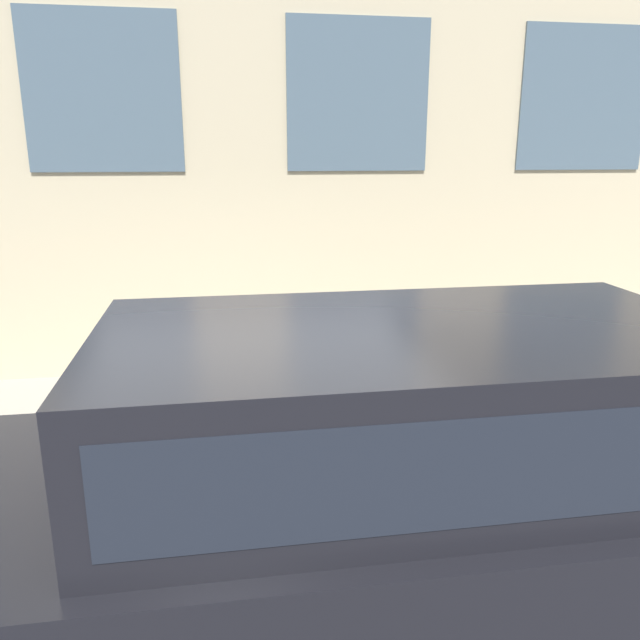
% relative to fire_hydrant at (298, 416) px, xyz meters
% --- Properties ---
extents(ground_plane, '(80.00, 80.00, 0.00)m').
position_rel_fire_hydrant_xyz_m(ground_plane, '(-0.49, 0.36, -0.55)').
color(ground_plane, '#47474C').
extents(sidewalk, '(2.99, 60.00, 0.13)m').
position_rel_fire_hydrant_xyz_m(sidewalk, '(1.01, 0.36, -0.49)').
color(sidewalk, '#A8A093').
rests_on(sidewalk, ground_plane).
extents(fire_hydrant, '(0.33, 0.44, 0.82)m').
position_rel_fire_hydrant_xyz_m(fire_hydrant, '(0.00, 0.00, 0.00)').
color(fire_hydrant, '#2D7260').
rests_on(fire_hydrant, sidewalk).
extents(person, '(0.26, 0.17, 1.08)m').
position_rel_fire_hydrant_xyz_m(person, '(0.18, -0.40, 0.23)').
color(person, '#726651').
rests_on(person, sidewalk).
extents(parked_truck_charcoal_near, '(1.96, 5.25, 1.81)m').
position_rel_fire_hydrant_xyz_m(parked_truck_charcoal_near, '(-1.79, -0.32, 0.48)').
color(parked_truck_charcoal_near, black).
rests_on(parked_truck_charcoal_near, ground_plane).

